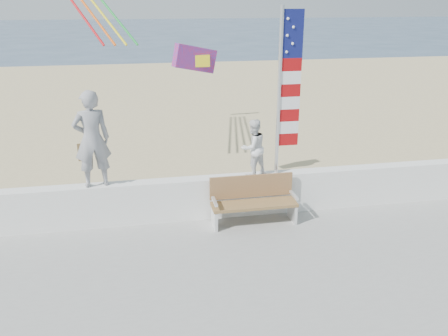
{
  "coord_description": "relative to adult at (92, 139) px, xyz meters",
  "views": [
    {
      "loc": [
        -1.57,
        -7.36,
        4.71
      ],
      "look_at": [
        0.2,
        1.8,
        1.35
      ],
      "focal_mm": 38.0,
      "sensor_mm": 36.0,
      "label": 1
    }
  ],
  "objects": [
    {
      "name": "sand",
      "position": [
        2.43,
        7.0,
        -2.03
      ],
      "size": [
        90.0,
        40.0,
        0.08
      ],
      "primitive_type": "cube",
      "color": "#C7B484",
      "rests_on": "ground"
    },
    {
      "name": "adult",
      "position": [
        0.0,
        0.0,
        0.0
      ],
      "size": [
        0.8,
        0.61,
        1.97
      ],
      "primitive_type": "imported",
      "rotation": [
        0.0,
        0.0,
        3.34
      ],
      "color": "gray",
      "rests_on": "seawall"
    },
    {
      "name": "parafoil_kite",
      "position": [
        2.32,
        1.59,
        1.33
      ],
      "size": [
        1.07,
        0.52,
        0.71
      ],
      "color": "red",
      "rests_on": "ground"
    },
    {
      "name": "sign",
      "position": [
        -0.33,
        1.55,
        -1.12
      ],
      "size": [
        0.32,
        0.07,
        1.46
      ],
      "color": "brown",
      "rests_on": "sand"
    },
    {
      "name": "flag",
      "position": [
        3.96,
        -0.0,
        0.93
      ],
      "size": [
        0.5,
        0.08,
        3.5
      ],
      "color": "silver",
      "rests_on": "seawall"
    },
    {
      "name": "bench",
      "position": [
        3.21,
        -0.45,
        -1.38
      ],
      "size": [
        1.8,
        0.57,
        1.0
      ],
      "color": "olive",
      "rests_on": "boardwalk"
    },
    {
      "name": "child",
      "position": [
        3.3,
        0.0,
        -0.37
      ],
      "size": [
        0.74,
        0.67,
        1.23
      ],
      "primitive_type": "imported",
      "rotation": [
        0.0,
        0.0,
        3.57
      ],
      "color": "white",
      "rests_on": "seawall"
    },
    {
      "name": "seawall",
      "position": [
        2.43,
        0.0,
        -1.44
      ],
      "size": [
        30.0,
        0.35,
        0.9
      ],
      "primitive_type": "cube",
      "color": "white",
      "rests_on": "boardwalk"
    },
    {
      "name": "ground",
      "position": [
        2.43,
        -2.0,
        -2.07
      ],
      "size": [
        220.0,
        220.0,
        0.0
      ],
      "primitive_type": "plane",
      "color": "#304761",
      "rests_on": "ground"
    }
  ]
}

